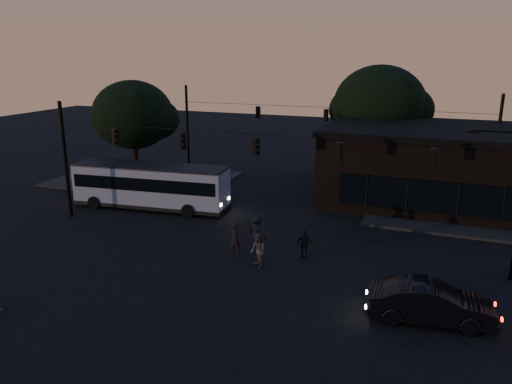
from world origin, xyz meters
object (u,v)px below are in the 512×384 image
(bus, at_px, (151,184))
(pedestrian_a, at_px, (235,240))
(pedestrian_c, at_px, (305,244))
(car, at_px, (431,303))
(building, at_px, (437,165))
(pedestrian_b, at_px, (258,251))
(pedestrian_d, at_px, (257,231))

(bus, bearing_deg, pedestrian_a, -38.67)
(bus, height_order, pedestrian_c, bus)
(car, xyz_separation_m, pedestrian_c, (-6.40, 4.27, -0.03))
(building, xyz_separation_m, pedestrian_b, (-7.74, -14.99, -1.82))
(building, distance_m, pedestrian_d, 15.35)
(building, distance_m, pedestrian_c, 14.46)
(pedestrian_b, xyz_separation_m, pedestrian_d, (-1.00, 2.49, 0.04))
(car, distance_m, pedestrian_b, 8.61)
(building, relative_size, car, 3.14)
(bus, relative_size, pedestrian_b, 6.16)
(pedestrian_a, bearing_deg, bus, 138.99)
(building, distance_m, bus, 19.99)
(building, relative_size, pedestrian_d, 8.28)
(building, relative_size, pedestrian_c, 9.87)
(car, relative_size, pedestrian_a, 2.72)
(car, bearing_deg, pedestrian_a, 64.19)
(building, xyz_separation_m, bus, (-18.10, -8.43, -1.01))
(building, height_order, car, building)
(bus, relative_size, car, 2.24)
(building, relative_size, pedestrian_a, 8.52)
(building, xyz_separation_m, car, (0.54, -17.35, -1.90))
(building, bearing_deg, pedestrian_a, -123.62)
(pedestrian_c, bearing_deg, pedestrian_d, -9.54)
(pedestrian_a, bearing_deg, pedestrian_c, 7.54)
(car, height_order, pedestrian_b, pedestrian_b)
(car, height_order, pedestrian_d, pedestrian_d)
(car, bearing_deg, pedestrian_d, 54.93)
(bus, xyz_separation_m, car, (18.64, -8.91, -0.89))
(bus, bearing_deg, pedestrian_c, -26.68)
(bus, xyz_separation_m, pedestrian_a, (8.75, -5.63, -0.80))
(pedestrian_c, bearing_deg, building, -112.21)
(bus, height_order, pedestrian_d, bus)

